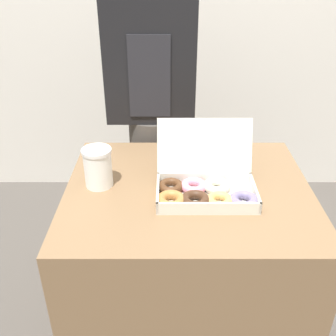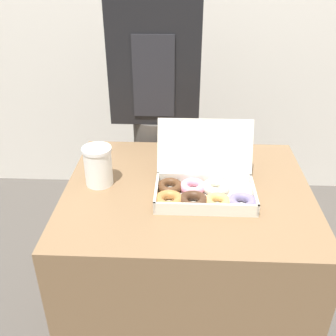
{
  "view_description": "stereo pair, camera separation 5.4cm",
  "coord_description": "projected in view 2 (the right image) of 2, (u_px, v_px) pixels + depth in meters",
  "views": [
    {
      "loc": [
        -0.07,
        -1.16,
        1.5
      ],
      "look_at": [
        -0.07,
        -0.05,
        0.86
      ],
      "focal_mm": 42.0,
      "sensor_mm": 36.0,
      "label": 1
    },
    {
      "loc": [
        -0.02,
        -1.16,
        1.5
      ],
      "look_at": [
        -0.07,
        -0.05,
        0.86
      ],
      "focal_mm": 42.0,
      "sensor_mm": 36.0,
      "label": 2
    }
  ],
  "objects": [
    {
      "name": "person_customer",
      "position": [
        156.0,
        97.0,
        1.76
      ],
      "size": [
        0.39,
        0.24,
        1.59
      ],
      "color": "#4C4742",
      "rests_on": "ground_plane"
    },
    {
      "name": "table",
      "position": [
        185.0,
        268.0,
        1.56
      ],
      "size": [
        0.86,
        0.72,
        0.76
      ],
      "color": "brown",
      "rests_on": "ground_plane"
    },
    {
      "name": "ground_plane",
      "position": [
        184.0,
        331.0,
        1.75
      ],
      "size": [
        14.0,
        14.0,
        0.0
      ],
      "primitive_type": "plane",
      "color": "#4C4742"
    },
    {
      "name": "coffee_cup",
      "position": [
        98.0,
        166.0,
        1.37
      ],
      "size": [
        0.1,
        0.1,
        0.14
      ],
      "color": "white",
      "rests_on": "table"
    },
    {
      "name": "donut_box",
      "position": [
        202.0,
        189.0,
        1.31
      ],
      "size": [
        0.35,
        0.28,
        0.22
      ],
      "color": "silver",
      "rests_on": "table"
    }
  ]
}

